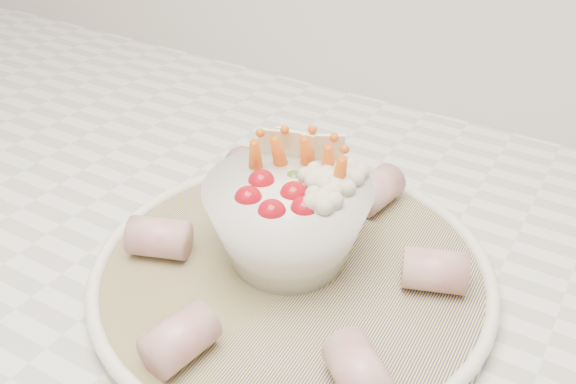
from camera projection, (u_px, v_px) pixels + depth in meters
The scene contains 3 objects.
serving_platter at pixel (292, 273), 0.56m from camera, with size 0.36×0.36×0.02m.
veggie_bowl at pixel (290, 218), 0.55m from camera, with size 0.14×0.14×0.11m.
cured_meat_rolls at pixel (292, 254), 0.55m from camera, with size 0.29×0.31×0.04m.
Camera 1 is at (0.34, 1.01, 1.31)m, focal length 40.00 mm.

